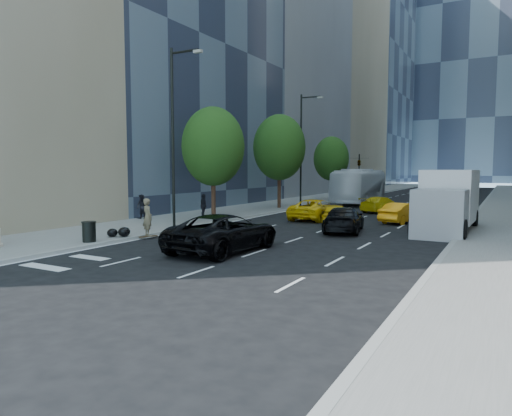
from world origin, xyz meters
The scene contains 25 objects.
ground centered at (0.00, 0.00, 0.00)m, with size 160.00×160.00×0.00m, color black.
sidewalk_left centered at (-9.00, 30.00, 0.07)m, with size 6.00×120.00×0.15m, color slate.
sidewalk_right centered at (10.00, 30.00, 0.07)m, with size 4.00×120.00×0.15m, color slate.
tower_left_mid centered at (-22.00, 42.00, 22.50)m, with size 20.00×24.00×45.00m, color slate.
tower_left_end centered at (-22.00, 92.00, 30.00)m, with size 20.00×28.00×60.00m, color #2A3041.
tower_distant centered at (0.00, 120.00, 45.00)m, with size 40.00×20.00×90.00m, color #2A3041.
lamp_near centered at (-6.32, 4.00, 5.81)m, with size 2.13×0.22×10.00m.
lamp_far centered at (-6.32, 22.00, 5.81)m, with size 2.13×0.22×10.00m.
tree_near centered at (-7.20, 9.00, 4.97)m, with size 4.20×4.20×7.46m.
tree_mid centered at (-7.20, 19.00, 5.32)m, with size 4.50×4.50×7.99m.
tree_far centered at (-7.20, 32.00, 4.62)m, with size 3.90×3.90×6.92m.
traffic_signal centered at (-6.40, 40.00, 4.23)m, with size 2.48×0.53×5.20m.
skateboarder centered at (-5.60, 0.85, 0.95)m, with size 0.69×0.45×1.89m, color #716246.
black_sedan_lincoln centered at (-0.35, -0.22, 0.80)m, with size 2.65×5.75×1.60m, color black.
black_sedan_mercedes centered at (2.21, 8.00, 0.69)m, with size 1.94×4.77×1.38m, color black.
taxi_a centered at (0.50, 11.50, 0.64)m, with size 1.50×3.74×1.27m, color #E8B20C.
taxi_b centered at (4.20, 14.00, 0.66)m, with size 1.39×3.98×1.31m, color orange.
taxi_c centered at (-1.48, 13.00, 0.70)m, with size 2.34×5.07×1.41m, color yellow.
taxi_d centered at (1.20, 20.50, 0.64)m, with size 1.78×4.39×1.27m, color gold.
city_bus centered at (-3.20, 29.48, 1.74)m, with size 2.93×12.52×3.49m, color silver.
box_truck centered at (7.21, 10.66, 1.75)m, with size 2.81×7.25×3.43m.
pedestrian_a centered at (-11.20, 6.42, 0.97)m, with size 0.80×0.62×1.64m, color black.
pedestrian_b centered at (-7.92, 8.86, 0.97)m, with size 0.97×0.40×1.65m, color black.
trash_can centered at (-6.60, -1.94, 0.60)m, with size 0.60×0.60×0.90m, color black.
garbage_bags centered at (-6.56, -0.13, 0.38)m, with size 0.96×0.93×0.48m.
Camera 1 is at (10.15, -16.30, 3.48)m, focal length 32.00 mm.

